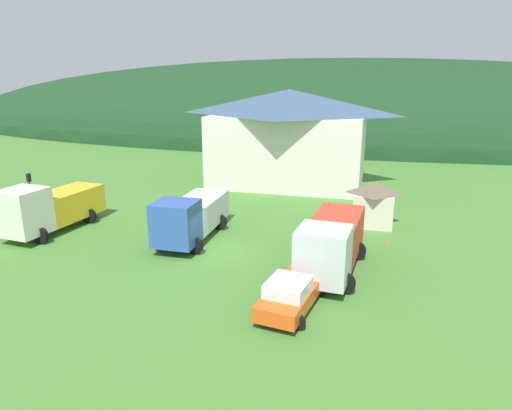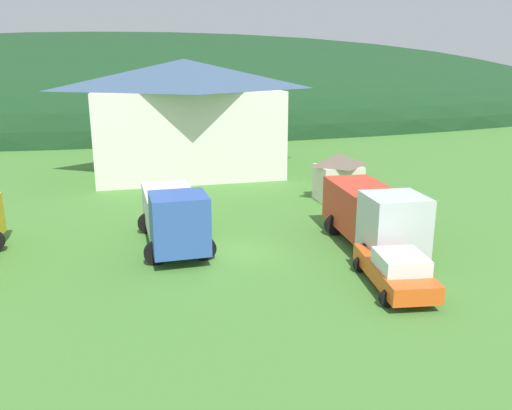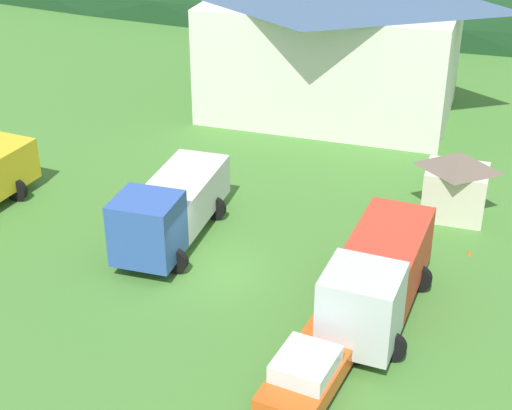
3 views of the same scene
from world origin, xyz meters
The scene contains 9 objects.
ground_plane centered at (0.00, 0.00, 0.00)m, with size 200.00×200.00×0.00m, color #477F33.
forested_hill_backdrop centered at (0.00, 64.34, 0.00)m, with size 165.19×60.00×26.82m, color #193D1E.
depot_building centered at (0.19, 19.53, 4.72)m, with size 15.46×10.26×9.17m.
play_shed_cream centered at (8.73, 8.09, 1.65)m, with size 2.96×2.55×3.19m.
box_truck_blue centered at (-2.70, 1.85, 1.64)m, with size 3.42×7.86×3.20m.
tow_truck_silver centered at (6.72, -0.89, 1.77)m, with size 3.67×7.79×3.27m.
service_pickup_orange centered at (5.44, -5.52, 0.83)m, with size 2.85×5.26×1.66m.
traffic_cone_near_pickup centered at (5.60, -2.55, 0.00)m, with size 0.36×0.36×0.63m, color orange.
traffic_cone_mid_row centered at (9.78, 4.66, 0.00)m, with size 0.36×0.36×0.58m, color orange.
Camera 2 is at (-4.92, -23.11, 8.91)m, focal length 36.61 mm.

